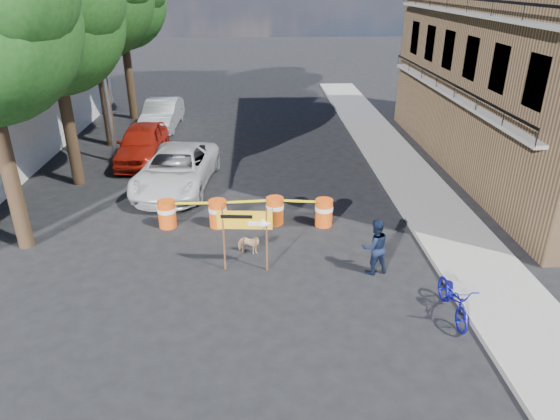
{
  "coord_description": "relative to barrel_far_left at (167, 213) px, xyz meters",
  "views": [
    {
      "loc": [
        0.14,
        -11.48,
        7.29
      ],
      "look_at": [
        0.78,
        1.37,
        1.3
      ],
      "focal_mm": 32.0,
      "sensor_mm": 36.0,
      "label": 1
    }
  ],
  "objects": [
    {
      "name": "tree_mid_a",
      "position": [
        -3.98,
        3.93,
        5.53
      ],
      "size": [
        5.25,
        5.0,
        8.68
      ],
      "color": "#332316",
      "rests_on": "ground"
    },
    {
      "name": "barrel_mid_left",
      "position": [
        1.62,
        -0.04,
        0.0
      ],
      "size": [
        0.58,
        0.58,
        0.9
      ],
      "color": "#E0540D",
      "rests_on": "ground"
    },
    {
      "name": "dog",
      "position": [
        2.62,
        -1.87,
        -0.17
      ],
      "size": [
        0.78,
        0.54,
        0.6
      ],
      "primitive_type": "imported",
      "rotation": [
        0.0,
        0.0,
        1.24
      ],
      "color": "tan",
      "rests_on": "ground"
    },
    {
      "name": "detour_sign",
      "position": [
        2.74,
        -2.78,
        0.91
      ],
      "size": [
        1.47,
        0.29,
        1.89
      ],
      "rotation": [
        0.0,
        0.0,
        -0.08
      ],
      "color": "#592D19",
      "rests_on": "ground"
    },
    {
      "name": "tree_far",
      "position": [
        -3.98,
        13.93,
        5.74
      ],
      "size": [
        5.04,
        4.8,
        8.84
      ],
      "color": "#332316",
      "rests_on": "ground"
    },
    {
      "name": "barrel_mid_right",
      "position": [
        3.46,
        0.08,
        0.0
      ],
      "size": [
        0.58,
        0.58,
        0.9
      ],
      "color": "#E0540D",
      "rests_on": "ground"
    },
    {
      "name": "pedestrian",
      "position": [
        6.0,
        -3.05,
        0.31
      ],
      "size": [
        0.88,
        0.75,
        1.57
      ],
      "primitive_type": "imported",
      "rotation": [
        0.0,
        0.0,
        3.36
      ],
      "color": "black",
      "rests_on": "ground"
    },
    {
      "name": "suv_white",
      "position": [
        -0.13,
        3.32,
        0.28
      ],
      "size": [
        3.09,
        5.66,
        1.5
      ],
      "primitive_type": "imported",
      "rotation": [
        0.0,
        0.0,
        -0.11
      ],
      "color": "silver",
      "rests_on": "ground"
    },
    {
      "name": "barrel_far_left",
      "position": [
        0.0,
        0.0,
        0.0
      ],
      "size": [
        0.58,
        0.58,
        0.9
      ],
      "color": "#E0540D",
      "rests_on": "ground"
    },
    {
      "name": "streetlamp",
      "position": [
        -3.18,
        6.43,
        3.9
      ],
      "size": [
        1.25,
        0.18,
        8.0
      ],
      "color": "gray",
      "rests_on": "ground"
    },
    {
      "name": "ground",
      "position": [
        2.76,
        -3.07,
        -0.47
      ],
      "size": [
        120.0,
        120.0,
        0.0
      ],
      "primitive_type": "plane",
      "color": "black",
      "rests_on": "ground"
    },
    {
      "name": "bicycle",
      "position": [
        7.45,
        -5.04,
        0.47
      ],
      "size": [
        0.67,
        1.0,
        1.88
      ],
      "primitive_type": "imported",
      "rotation": [
        0.0,
        0.0,
        -0.01
      ],
      "color": "#121396",
      "rests_on": "ground"
    },
    {
      "name": "sidewalk_east",
      "position": [
        8.96,
        2.93,
        -0.4
      ],
      "size": [
        2.4,
        40.0,
        0.15
      ],
      "primitive_type": "cube",
      "color": "gray",
      "rests_on": "ground"
    },
    {
      "name": "sedan_silver",
      "position": [
        -2.04,
        11.8,
        0.29
      ],
      "size": [
        1.77,
        4.69,
        1.53
      ],
      "primitive_type": "imported",
      "rotation": [
        0.0,
        0.0,
        -0.03
      ],
      "color": "silver",
      "rests_on": "ground"
    },
    {
      "name": "sedan_red",
      "position": [
        -2.04,
        6.53,
        0.33
      ],
      "size": [
        2.01,
        4.74,
        1.6
      ],
      "primitive_type": "imported",
      "rotation": [
        0.0,
        0.0,
        0.03
      ],
      "color": "#AB1B0E",
      "rests_on": "ground"
    },
    {
      "name": "barrel_far_right",
      "position": [
        5.03,
        -0.14,
        0.0
      ],
      "size": [
        0.58,
        0.58,
        0.9
      ],
      "color": "#E0540D",
      "rests_on": "ground"
    }
  ]
}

